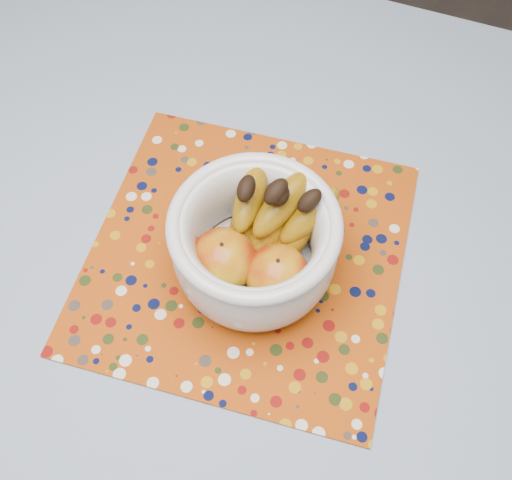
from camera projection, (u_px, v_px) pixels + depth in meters
table at (208, 301)px, 0.92m from camera, size 1.20×1.20×0.75m
tablecloth at (204, 277)px, 0.85m from camera, size 1.32×1.32×0.01m
placemat at (246, 255)px, 0.86m from camera, size 0.48×0.48×0.00m
fruit_bowl at (261, 239)px, 0.78m from camera, size 0.24×0.23×0.17m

